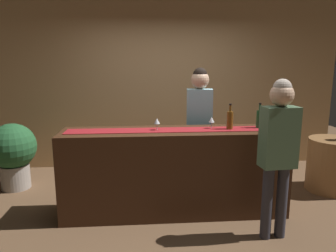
{
  "coord_description": "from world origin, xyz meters",
  "views": [
    {
      "loc": [
        -0.36,
        -3.59,
        1.78
      ],
      "look_at": [
        -0.08,
        0.0,
        1.06
      ],
      "focal_mm": 34.11,
      "sensor_mm": 36.0,
      "label": 1
    }
  ],
  "objects_px": {
    "bartender": "(199,117)",
    "customer_sipping": "(278,144)",
    "wine_glass_mid_counter": "(157,121)",
    "round_side_table": "(332,165)",
    "potted_plant_tall": "(13,151)",
    "wine_bottle_amber": "(230,120)",
    "wine_bottle_green": "(259,119)",
    "wine_glass_near_customer": "(212,120)"
  },
  "relations": [
    {
      "from": "bartender",
      "to": "customer_sipping",
      "type": "distance_m",
      "value": 1.36
    },
    {
      "from": "wine_glass_mid_counter",
      "to": "customer_sipping",
      "type": "bearing_deg",
      "value": -29.31
    },
    {
      "from": "round_side_table",
      "to": "potted_plant_tall",
      "type": "bearing_deg",
      "value": 174.59
    },
    {
      "from": "wine_bottle_amber",
      "to": "potted_plant_tall",
      "type": "height_order",
      "value": "wine_bottle_amber"
    },
    {
      "from": "wine_bottle_green",
      "to": "wine_glass_near_customer",
      "type": "xyz_separation_m",
      "value": [
        -0.58,
        0.0,
        -0.01
      ]
    },
    {
      "from": "wine_glass_near_customer",
      "to": "wine_bottle_amber",
      "type": "bearing_deg",
      "value": -14.44
    },
    {
      "from": "customer_sipping",
      "to": "wine_bottle_amber",
      "type": "bearing_deg",
      "value": 111.23
    },
    {
      "from": "customer_sipping",
      "to": "round_side_table",
      "type": "bearing_deg",
      "value": 36.2
    },
    {
      "from": "potted_plant_tall",
      "to": "round_side_table",
      "type": "bearing_deg",
      "value": -5.41
    },
    {
      "from": "wine_glass_near_customer",
      "to": "wine_glass_mid_counter",
      "type": "bearing_deg",
      "value": -176.16
    },
    {
      "from": "customer_sipping",
      "to": "potted_plant_tall",
      "type": "distance_m",
      "value": 3.56
    },
    {
      "from": "wine_bottle_green",
      "to": "bartender",
      "type": "distance_m",
      "value": 0.83
    },
    {
      "from": "bartender",
      "to": "customer_sipping",
      "type": "height_order",
      "value": "bartender"
    },
    {
      "from": "wine_bottle_amber",
      "to": "customer_sipping",
      "type": "height_order",
      "value": "customer_sipping"
    },
    {
      "from": "wine_bottle_amber",
      "to": "customer_sipping",
      "type": "bearing_deg",
      "value": -63.98
    },
    {
      "from": "bartender",
      "to": "potted_plant_tall",
      "type": "height_order",
      "value": "bartender"
    },
    {
      "from": "wine_bottle_amber",
      "to": "potted_plant_tall",
      "type": "relative_size",
      "value": 0.32
    },
    {
      "from": "wine_bottle_green",
      "to": "potted_plant_tall",
      "type": "height_order",
      "value": "wine_bottle_green"
    },
    {
      "from": "wine_glass_mid_counter",
      "to": "potted_plant_tall",
      "type": "bearing_deg",
      "value": 155.25
    },
    {
      "from": "potted_plant_tall",
      "to": "bartender",
      "type": "bearing_deg",
      "value": -7.47
    },
    {
      "from": "bartender",
      "to": "round_side_table",
      "type": "xyz_separation_m",
      "value": [
        1.89,
        -0.08,
        -0.7
      ]
    },
    {
      "from": "wine_glass_near_customer",
      "to": "customer_sipping",
      "type": "distance_m",
      "value": 0.88
    },
    {
      "from": "wine_bottle_green",
      "to": "customer_sipping",
      "type": "relative_size",
      "value": 0.19
    },
    {
      "from": "bartender",
      "to": "round_side_table",
      "type": "relative_size",
      "value": 2.32
    },
    {
      "from": "customer_sipping",
      "to": "potted_plant_tall",
      "type": "bearing_deg",
      "value": 148.74
    },
    {
      "from": "wine_bottle_green",
      "to": "wine_bottle_amber",
      "type": "bearing_deg",
      "value": -172.31
    },
    {
      "from": "wine_bottle_green",
      "to": "round_side_table",
      "type": "relative_size",
      "value": 0.41
    },
    {
      "from": "wine_bottle_green",
      "to": "wine_glass_near_customer",
      "type": "relative_size",
      "value": 2.1
    },
    {
      "from": "potted_plant_tall",
      "to": "wine_bottle_amber",
      "type": "bearing_deg",
      "value": -18.1
    },
    {
      "from": "wine_bottle_amber",
      "to": "wine_glass_near_customer",
      "type": "bearing_deg",
      "value": 165.56
    },
    {
      "from": "customer_sipping",
      "to": "potted_plant_tall",
      "type": "relative_size",
      "value": 1.73
    },
    {
      "from": "bartender",
      "to": "wine_glass_near_customer",
      "type": "bearing_deg",
      "value": 102.54
    },
    {
      "from": "customer_sipping",
      "to": "bartender",
      "type": "bearing_deg",
      "value": 109.93
    },
    {
      "from": "wine_bottle_green",
      "to": "bartender",
      "type": "xyz_separation_m",
      "value": [
        -0.63,
        0.54,
        -0.06
      ]
    },
    {
      "from": "potted_plant_tall",
      "to": "wine_glass_near_customer",
      "type": "bearing_deg",
      "value": -18.38
    },
    {
      "from": "bartender",
      "to": "round_side_table",
      "type": "bearing_deg",
      "value": -175.26
    },
    {
      "from": "wine_bottle_green",
      "to": "wine_bottle_amber",
      "type": "distance_m",
      "value": 0.37
    },
    {
      "from": "wine_bottle_green",
      "to": "round_side_table",
      "type": "distance_m",
      "value": 1.54
    },
    {
      "from": "wine_bottle_amber",
      "to": "wine_bottle_green",
      "type": "bearing_deg",
      "value": 7.69
    },
    {
      "from": "wine_bottle_amber",
      "to": "wine_glass_near_customer",
      "type": "xyz_separation_m",
      "value": [
        -0.2,
        0.05,
        -0.01
      ]
    },
    {
      "from": "wine_bottle_amber",
      "to": "customer_sipping",
      "type": "relative_size",
      "value": 0.19
    },
    {
      "from": "wine_glass_mid_counter",
      "to": "round_side_table",
      "type": "xyz_separation_m",
      "value": [
        2.49,
        0.5,
        -0.75
      ]
    }
  ]
}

